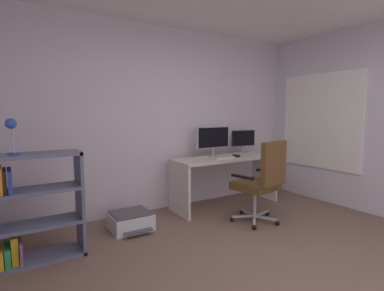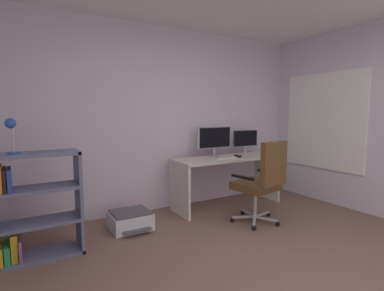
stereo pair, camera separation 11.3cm
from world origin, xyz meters
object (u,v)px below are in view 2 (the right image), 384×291
(keyboard, at_px, (225,158))
(bookshelf, at_px, (16,210))
(monitor_main, at_px, (215,138))
(desk_lamp, at_px, (11,129))
(office_chair, at_px, (262,179))
(printer, at_px, (130,220))
(monitor_secondary, at_px, (245,140))
(desk, at_px, (227,169))
(computer_mouse, at_px, (238,156))

(keyboard, xyz_separation_m, bookshelf, (-2.65, -0.29, -0.26))
(monitor_main, xyz_separation_m, desk_lamp, (-2.63, -0.52, 0.24))
(monitor_main, height_order, bookshelf, monitor_main)
(office_chair, distance_m, bookshelf, 2.73)
(monitor_main, distance_m, printer, 1.73)
(monitor_secondary, height_order, desk_lamp, desk_lamp)
(office_chair, relative_size, desk_lamp, 3.25)
(keyboard, bearing_deg, desk, 33.75)
(keyboard, bearing_deg, printer, 178.44)
(monitor_secondary, height_order, office_chair, monitor_secondary)
(bookshelf, xyz_separation_m, printer, (1.19, 0.26, -0.40))
(monitor_main, height_order, office_chair, monitor_main)
(keyboard, bearing_deg, monitor_secondary, 18.70)
(office_chair, bearing_deg, desk_lamp, 170.44)
(monitor_main, bearing_deg, bookshelf, -168.70)
(office_chair, relative_size, printer, 2.09)
(computer_mouse, height_order, printer, computer_mouse)
(desk_lamp, height_order, printer, desk_lamp)
(monitor_secondary, height_order, bookshelf, monitor_secondary)
(monitor_secondary, bearing_deg, printer, -172.49)
(office_chair, bearing_deg, bookshelf, 170.44)
(desk, relative_size, monitor_secondary, 3.88)
(monitor_main, height_order, keyboard, monitor_main)
(keyboard, bearing_deg, desk_lamp, -176.69)
(keyboard, distance_m, printer, 1.60)
(monitor_main, relative_size, office_chair, 0.55)
(keyboard, bearing_deg, computer_mouse, -6.36)
(desk, relative_size, bookshelf, 1.60)
(keyboard, height_order, bookshelf, bookshelf)
(desk, bearing_deg, bookshelf, -172.22)
(office_chair, distance_m, printer, 1.72)
(desk, bearing_deg, monitor_secondary, 17.31)
(bookshelf, relative_size, desk_lamp, 3.16)
(bookshelf, bearing_deg, keyboard, 6.28)
(computer_mouse, distance_m, desk_lamp, 2.93)
(keyboard, xyz_separation_m, office_chair, (0.04, -0.74, -0.18))
(bookshelf, relative_size, printer, 2.03)
(desk_lamp, bearing_deg, computer_mouse, 5.51)
(monitor_secondary, xyz_separation_m, desk_lamp, (-3.23, -0.52, 0.29))
(desk_lamp, bearing_deg, keyboard, 6.28)
(computer_mouse, height_order, office_chair, office_chair)
(desk_lamp, bearing_deg, printer, 12.10)
(desk_lamp, relative_size, printer, 0.64)
(monitor_main, relative_size, bookshelf, 0.57)
(monitor_secondary, height_order, keyboard, monitor_secondary)
(desk, xyz_separation_m, monitor_secondary, (0.47, 0.15, 0.42))
(monitor_main, xyz_separation_m, printer, (-1.43, -0.27, -0.92))
(desk_lamp, distance_m, printer, 1.69)
(monitor_secondary, bearing_deg, keyboard, -158.33)
(computer_mouse, relative_size, bookshelf, 0.10)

